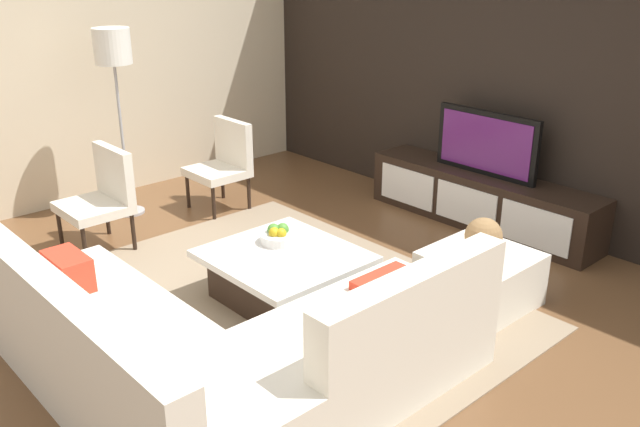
{
  "coord_description": "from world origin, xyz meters",
  "views": [
    {
      "loc": [
        3.38,
        -2.72,
        2.46
      ],
      "look_at": [
        -0.13,
        0.48,
        0.58
      ],
      "focal_mm": 38.2,
      "sensor_mm": 36.0,
      "label": 1
    }
  ],
  "objects_px": {
    "television": "(486,143)",
    "accent_chair_near": "(103,193)",
    "decorative_ball": "(483,236)",
    "ottoman": "(479,278)",
    "sectional_couch": "(216,350)",
    "accent_chair_far": "(224,159)",
    "fruit_bowl": "(279,236)",
    "coffee_table": "(284,276)",
    "media_console": "(481,200)",
    "floor_lamp": "(113,58)"
  },
  "relations": [
    {
      "from": "sectional_couch",
      "to": "fruit_bowl",
      "type": "xyz_separation_m",
      "value": [
        -0.79,
        1.11,
        0.14
      ]
    },
    {
      "from": "ottoman",
      "to": "accent_chair_far",
      "type": "bearing_deg",
      "value": -175.89
    },
    {
      "from": "sectional_couch",
      "to": "television",
      "type": "bearing_deg",
      "value": 98.74
    },
    {
      "from": "floor_lamp",
      "to": "ottoman",
      "type": "height_order",
      "value": "floor_lamp"
    },
    {
      "from": "ottoman",
      "to": "fruit_bowl",
      "type": "distance_m",
      "value": 1.51
    },
    {
      "from": "media_console",
      "to": "floor_lamp",
      "type": "bearing_deg",
      "value": -137.52
    },
    {
      "from": "accent_chair_far",
      "to": "decorative_ball",
      "type": "distance_m",
      "value": 2.9
    },
    {
      "from": "sectional_couch",
      "to": "accent_chair_far",
      "type": "height_order",
      "value": "accent_chair_far"
    },
    {
      "from": "decorative_ball",
      "to": "accent_chair_far",
      "type": "bearing_deg",
      "value": -175.89
    },
    {
      "from": "coffee_table",
      "to": "accent_chair_near",
      "type": "bearing_deg",
      "value": -164.09
    },
    {
      "from": "television",
      "to": "accent_chair_far",
      "type": "height_order",
      "value": "television"
    },
    {
      "from": "television",
      "to": "ottoman",
      "type": "relative_size",
      "value": 1.49
    },
    {
      "from": "ottoman",
      "to": "fruit_bowl",
      "type": "height_order",
      "value": "fruit_bowl"
    },
    {
      "from": "sectional_couch",
      "to": "floor_lamp",
      "type": "xyz_separation_m",
      "value": [
        -3.01,
        1.01,
        1.22
      ]
    },
    {
      "from": "television",
      "to": "accent_chair_far",
      "type": "xyz_separation_m",
      "value": [
        -2.01,
        -1.48,
        -0.3
      ]
    },
    {
      "from": "decorative_ball",
      "to": "ottoman",
      "type": "bearing_deg",
      "value": 0.0
    },
    {
      "from": "accent_chair_far",
      "to": "television",
      "type": "bearing_deg",
      "value": 36.69
    },
    {
      "from": "accent_chair_near",
      "to": "ottoman",
      "type": "distance_m",
      "value": 3.2
    },
    {
      "from": "media_console",
      "to": "decorative_ball",
      "type": "bearing_deg",
      "value": -55.08
    },
    {
      "from": "fruit_bowl",
      "to": "accent_chair_far",
      "type": "height_order",
      "value": "accent_chair_far"
    },
    {
      "from": "media_console",
      "to": "decorative_ball",
      "type": "distance_m",
      "value": 1.58
    },
    {
      "from": "media_console",
      "to": "floor_lamp",
      "type": "xyz_separation_m",
      "value": [
        -2.5,
        -2.29,
        1.26
      ]
    },
    {
      "from": "accent_chair_near",
      "to": "floor_lamp",
      "type": "relative_size",
      "value": 0.49
    },
    {
      "from": "accent_chair_near",
      "to": "fruit_bowl",
      "type": "height_order",
      "value": "accent_chair_near"
    },
    {
      "from": "television",
      "to": "accent_chair_near",
      "type": "relative_size",
      "value": 1.2
    },
    {
      "from": "television",
      "to": "coffee_table",
      "type": "relative_size",
      "value": 1.0
    },
    {
      "from": "media_console",
      "to": "sectional_couch",
      "type": "bearing_deg",
      "value": -81.26
    },
    {
      "from": "floor_lamp",
      "to": "decorative_ball",
      "type": "bearing_deg",
      "value": 16.7
    },
    {
      "from": "ottoman",
      "to": "accent_chair_far",
      "type": "distance_m",
      "value": 2.92
    },
    {
      "from": "fruit_bowl",
      "to": "media_console",
      "type": "bearing_deg",
      "value": 82.61
    },
    {
      "from": "accent_chair_near",
      "to": "ottoman",
      "type": "relative_size",
      "value": 1.24
    },
    {
      "from": "television",
      "to": "coffee_table",
      "type": "xyz_separation_m",
      "value": [
        -0.1,
        -2.3,
        -0.59
      ]
    },
    {
      "from": "sectional_couch",
      "to": "accent_chair_far",
      "type": "distance_m",
      "value": 3.11
    },
    {
      "from": "sectional_couch",
      "to": "accent_chair_far",
      "type": "relative_size",
      "value": 2.8
    },
    {
      "from": "sectional_couch",
      "to": "fruit_bowl",
      "type": "bearing_deg",
      "value": 125.58
    },
    {
      "from": "television",
      "to": "accent_chair_near",
      "type": "bearing_deg",
      "value": -124.08
    },
    {
      "from": "ottoman",
      "to": "fruit_bowl",
      "type": "xyz_separation_m",
      "value": [
        -1.17,
        -0.92,
        0.23
      ]
    },
    {
      "from": "coffee_table",
      "to": "accent_chair_far",
      "type": "bearing_deg",
      "value": 156.83
    },
    {
      "from": "media_console",
      "to": "decorative_ball",
      "type": "relative_size",
      "value": 8.55
    },
    {
      "from": "sectional_couch",
      "to": "accent_chair_near",
      "type": "relative_size",
      "value": 2.8
    },
    {
      "from": "accent_chair_near",
      "to": "decorative_ball",
      "type": "height_order",
      "value": "accent_chair_near"
    },
    {
      "from": "sectional_couch",
      "to": "accent_chair_near",
      "type": "height_order",
      "value": "accent_chair_near"
    },
    {
      "from": "coffee_table",
      "to": "accent_chair_far",
      "type": "xyz_separation_m",
      "value": [
        -1.91,
        0.82,
        0.29
      ]
    },
    {
      "from": "television",
      "to": "sectional_couch",
      "type": "bearing_deg",
      "value": -81.26
    },
    {
      "from": "ottoman",
      "to": "media_console",
      "type": "bearing_deg",
      "value": 124.92
    },
    {
      "from": "accent_chair_far",
      "to": "sectional_couch",
      "type": "bearing_deg",
      "value": -35.69
    },
    {
      "from": "television",
      "to": "coffee_table",
      "type": "distance_m",
      "value": 2.37
    },
    {
      "from": "media_console",
      "to": "fruit_bowl",
      "type": "distance_m",
      "value": 2.22
    },
    {
      "from": "television",
      "to": "accent_chair_far",
      "type": "relative_size",
      "value": 1.2
    },
    {
      "from": "accent_chair_near",
      "to": "coffee_table",
      "type": "bearing_deg",
      "value": 16.83
    }
  ]
}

